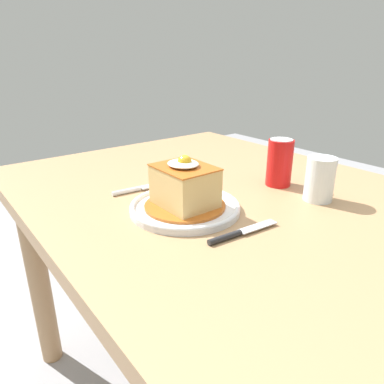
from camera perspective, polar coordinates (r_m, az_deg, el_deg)
name	(u,v)px	position (r m, az deg, el deg)	size (l,w,h in m)	color
dining_table	(230,232)	(0.94, 6.09, -6.35)	(1.23, 0.90, 0.73)	#A87F56
main_plate	(185,207)	(0.79, -1.15, -2.42)	(0.25, 0.25, 0.02)	white
sandwich_meal	(185,187)	(0.77, -1.18, 0.80)	(0.18, 0.18, 0.12)	#B75B1E
fork	(134,189)	(0.91, -9.31, 0.41)	(0.03, 0.14, 0.01)	silver
knife	(235,234)	(0.69, 6.89, -6.75)	(0.03, 0.17, 0.01)	#262628
soda_can	(280,163)	(0.96, 13.91, 4.63)	(0.07, 0.07, 0.12)	red
drinking_glass	(319,182)	(0.89, 19.82, 1.52)	(0.07, 0.07, 0.10)	silver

